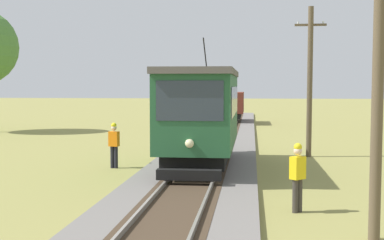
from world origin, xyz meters
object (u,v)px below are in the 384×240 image
at_px(freight_car, 229,105).
at_px(utility_pole_mid, 310,80).
at_px(red_tram, 201,113).
at_px(track_worker, 298,174).
at_px(second_worker, 114,143).
at_px(utility_pole_near_tram, 378,67).

bearing_deg(freight_car, utility_pole_mid, -78.14).
bearing_deg(red_tram, track_worker, -65.42).
relative_size(freight_car, track_worker, 2.91).
distance_m(utility_pole_mid, track_worker, 11.38).
xyz_separation_m(utility_pole_mid, second_worker, (-7.92, -4.19, -2.48)).
xyz_separation_m(freight_car, second_worker, (-3.44, -25.53, -0.57)).
relative_size(red_tram, freight_car, 1.64).
bearing_deg(track_worker, utility_pole_mid, -52.54).
bearing_deg(utility_pole_mid, track_worker, -97.24).
bearing_deg(second_worker, track_worker, 55.73).
relative_size(utility_pole_near_tram, second_worker, 3.96).
xyz_separation_m(red_tram, second_worker, (-3.44, 0.10, -1.21)).
distance_m(utility_pole_near_tram, track_worker, 3.86).
xyz_separation_m(track_worker, second_worker, (-6.52, 6.83, 0.00)).
xyz_separation_m(red_tram, utility_pole_near_tram, (4.48, -9.17, 1.43)).
bearing_deg(track_worker, red_tram, -20.72).
bearing_deg(utility_pole_mid, freight_car, 101.86).
height_order(freight_car, second_worker, freight_car).
height_order(utility_pole_mid, second_worker, utility_pole_mid).
bearing_deg(utility_pole_mid, second_worker, -152.09).
distance_m(utility_pole_mid, second_worker, 9.29).
relative_size(freight_car, utility_pole_near_tram, 0.74).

